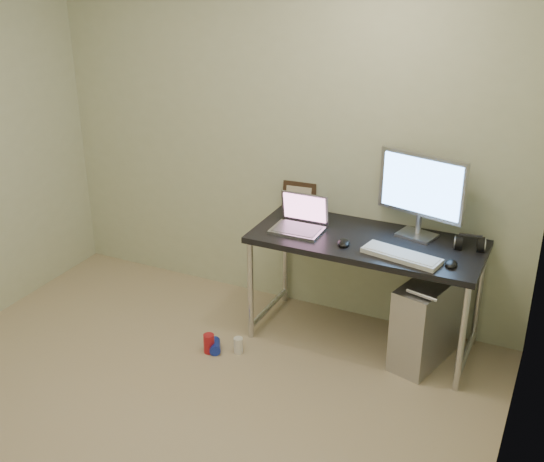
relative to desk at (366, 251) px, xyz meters
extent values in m
plane|color=tan|center=(-0.74, -1.43, -0.66)|extent=(3.50, 3.50, 0.00)
cube|color=beige|center=(-0.74, 0.32, 0.59)|extent=(3.50, 0.02, 2.50)
cube|color=beige|center=(1.01, -1.43, 0.59)|extent=(0.02, 3.50, 2.50)
cube|color=black|center=(0.00, 0.00, 0.07)|extent=(1.46, 0.64, 0.04)
cylinder|color=silver|center=(-0.69, -0.28, -0.31)|extent=(0.04, 0.04, 0.71)
cylinder|color=silver|center=(-0.69, 0.28, -0.31)|extent=(0.04, 0.04, 0.71)
cylinder|color=silver|center=(0.69, -0.28, -0.31)|extent=(0.04, 0.04, 0.71)
cylinder|color=silver|center=(0.69, 0.28, -0.31)|extent=(0.04, 0.04, 0.71)
cylinder|color=silver|center=(-0.69, 0.00, -0.58)|extent=(0.04, 0.56, 0.04)
cylinder|color=silver|center=(0.69, 0.00, -0.58)|extent=(0.04, 0.56, 0.04)
cube|color=#BCBCC1|center=(0.43, -0.04, -0.39)|extent=(0.37, 0.58, 0.56)
cylinder|color=#A8A9B0|center=(0.43, -0.26, -0.08)|extent=(0.20, 0.08, 0.03)
cylinder|color=#A8A9B0|center=(0.43, 0.18, -0.08)|extent=(0.20, 0.08, 0.03)
cylinder|color=black|center=(0.38, 0.27, -0.26)|extent=(0.01, 0.16, 0.69)
cylinder|color=black|center=(0.47, 0.25, -0.28)|extent=(0.02, 0.11, 0.71)
cylinder|color=red|center=(-0.85, -0.56, -0.60)|extent=(0.09, 0.09, 0.13)
cylinder|color=white|center=(-0.68, -0.49, -0.61)|extent=(0.07, 0.07, 0.11)
cylinder|color=#192EB3|center=(-0.83, -0.54, -0.63)|extent=(0.13, 0.15, 0.07)
cube|color=#A8A9B0|center=(-0.45, -0.08, 0.09)|extent=(0.33, 0.23, 0.02)
cube|color=slate|center=(-0.45, -0.08, 0.10)|extent=(0.29, 0.19, 0.00)
cube|color=gray|center=(-0.45, 0.05, 0.21)|extent=(0.33, 0.05, 0.21)
cube|color=#864D6D|center=(-0.45, 0.04, 0.21)|extent=(0.29, 0.04, 0.18)
cube|color=#A8A9B0|center=(0.27, 0.17, 0.09)|extent=(0.26, 0.22, 0.02)
cylinder|color=#A8A9B0|center=(0.27, 0.20, 0.17)|extent=(0.04, 0.04, 0.13)
cube|color=#A8A9B0|center=(0.27, 0.19, 0.43)|extent=(0.57, 0.17, 0.40)
cube|color=#61A5FF|center=(0.27, 0.16, 0.43)|extent=(0.51, 0.13, 0.35)
cube|color=silver|center=(0.27, -0.18, 0.10)|extent=(0.50, 0.24, 0.03)
ellipsoid|color=black|center=(0.56, -0.15, 0.10)|extent=(0.09, 0.12, 0.04)
ellipsoid|color=black|center=(-0.10, -0.14, 0.11)|extent=(0.11, 0.14, 0.04)
cylinder|color=black|center=(0.55, 0.13, 0.12)|extent=(0.06, 0.11, 0.11)
cylinder|color=black|center=(0.68, 0.13, 0.12)|extent=(0.06, 0.11, 0.11)
cube|color=black|center=(0.61, 0.13, 0.17)|extent=(0.14, 0.04, 0.01)
cube|color=black|center=(-0.60, 0.29, 0.18)|extent=(0.24, 0.09, 0.19)
cylinder|color=silver|center=(-0.44, 0.25, 0.13)|extent=(0.01, 0.01, 0.08)
cylinder|color=silver|center=(-0.44, 0.25, 0.18)|extent=(0.04, 0.04, 0.04)
camera|label=1|loc=(1.13, -3.80, 1.87)|focal=45.00mm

